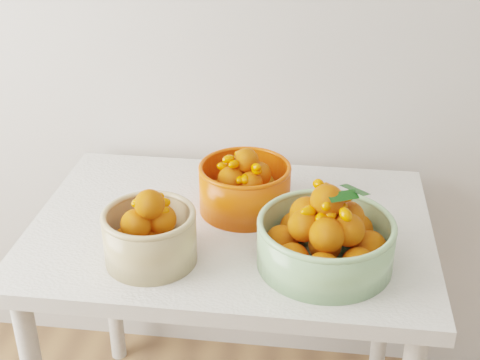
{
  "coord_description": "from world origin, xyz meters",
  "views": [
    {
      "loc": [
        0.05,
        0.18,
        1.63
      ],
      "look_at": [
        -0.12,
        1.52,
        0.92
      ],
      "focal_mm": 50.0,
      "sensor_mm": 36.0,
      "label": 1
    }
  ],
  "objects_px": {
    "table": "(231,255)",
    "bowl_orange": "(245,187)",
    "bowl_green": "(326,238)",
    "bowl_cream": "(150,234)"
  },
  "relations": [
    {
      "from": "bowl_green",
      "to": "table",
      "type": "bearing_deg",
      "value": 148.43
    },
    {
      "from": "table",
      "to": "bowl_cream",
      "type": "bearing_deg",
      "value": -131.16
    },
    {
      "from": "bowl_cream",
      "to": "bowl_green",
      "type": "bearing_deg",
      "value": 5.27
    },
    {
      "from": "table",
      "to": "bowl_cream",
      "type": "xyz_separation_m",
      "value": [
        -0.16,
        -0.18,
        0.17
      ]
    },
    {
      "from": "bowl_cream",
      "to": "bowl_orange",
      "type": "height_order",
      "value": "bowl_cream"
    },
    {
      "from": "bowl_green",
      "to": "bowl_orange",
      "type": "xyz_separation_m",
      "value": [
        -0.21,
        0.22,
        -0.0
      ]
    },
    {
      "from": "table",
      "to": "bowl_green",
      "type": "distance_m",
      "value": 0.32
    },
    {
      "from": "table",
      "to": "bowl_green",
      "type": "bearing_deg",
      "value": -31.57
    },
    {
      "from": "bowl_cream",
      "to": "bowl_green",
      "type": "distance_m",
      "value": 0.4
    },
    {
      "from": "table",
      "to": "bowl_orange",
      "type": "xyz_separation_m",
      "value": [
        0.03,
        0.08,
        0.16
      ]
    }
  ]
}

